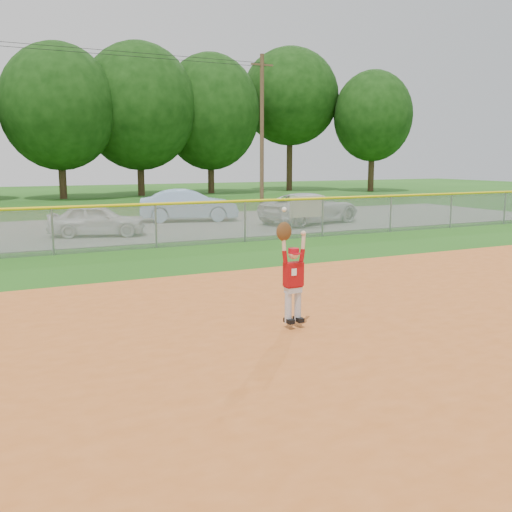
{
  "coord_description": "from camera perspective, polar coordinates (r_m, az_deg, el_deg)",
  "views": [
    {
      "loc": [
        -5.35,
        -8.78,
        3.0
      ],
      "look_at": [
        -0.48,
        1.24,
        1.1
      ],
      "focal_mm": 40.0,
      "sensor_mm": 36.0,
      "label": 1
    }
  ],
  "objects": [
    {
      "name": "outfield_fence",
      "position": [
        19.64,
        -9.99,
        3.33
      ],
      "size": [
        40.06,
        0.1,
        1.55
      ],
      "color": "gray",
      "rests_on": "ground"
    },
    {
      "name": "ballplayer",
      "position": [
        9.99,
        3.62,
        -1.7
      ],
      "size": [
        0.59,
        0.26,
        2.05
      ],
      "color": "silver",
      "rests_on": "ground"
    },
    {
      "name": "car_white_b",
      "position": [
        26.93,
        5.47,
        4.8
      ],
      "size": [
        5.52,
        3.59,
        1.41
      ],
      "primitive_type": "imported",
      "rotation": [
        0.0,
        0.0,
        1.84
      ],
      "color": "silver",
      "rests_on": "parking_strip"
    },
    {
      "name": "clay_infield",
      "position": [
        8.42,
        16.06,
        -11.44
      ],
      "size": [
        24.0,
        16.0,
        0.04
      ],
      "primitive_type": "cube",
      "color": "#C35E23",
      "rests_on": "ground"
    },
    {
      "name": "ground",
      "position": [
        10.71,
        5.24,
        -6.63
      ],
      "size": [
        120.0,
        120.0,
        0.0
      ],
      "primitive_type": "plane",
      "color": "#1F5513",
      "rests_on": "ground"
    },
    {
      "name": "parking_strip",
      "position": [
        25.52,
        -13.66,
        2.68
      ],
      "size": [
        44.0,
        10.0,
        0.03
      ],
      "primitive_type": "cube",
      "color": "slate",
      "rests_on": "ground"
    },
    {
      "name": "power_lines",
      "position": [
        31.47,
        -14.6,
        12.42
      ],
      "size": [
        19.4,
        0.24,
        9.0
      ],
      "color": "#4C3823",
      "rests_on": "ground"
    },
    {
      "name": "tree_line",
      "position": [
        47.32,
        -18.77,
        14.66
      ],
      "size": [
        62.37,
        13.0,
        14.43
      ],
      "color": "#422D1C",
      "rests_on": "ground"
    },
    {
      "name": "car_white_a",
      "position": [
        23.11,
        -15.61,
        3.49
      ],
      "size": [
        3.95,
        2.51,
        1.25
      ],
      "primitive_type": "imported",
      "rotation": [
        0.0,
        0.0,
        1.27
      ],
      "color": "white",
      "rests_on": "parking_strip"
    },
    {
      "name": "car_blue",
      "position": [
        27.84,
        -6.74,
        5.06
      ],
      "size": [
        4.92,
        2.79,
        1.53
      ],
      "primitive_type": "imported",
      "rotation": [
        0.0,
        0.0,
        1.31
      ],
      "color": "#98BCE3",
      "rests_on": "parking_strip"
    },
    {
      "name": "sponsor_sign",
      "position": [
        24.49,
        5.12,
        4.85
      ],
      "size": [
        1.63,
        0.12,
        1.45
      ],
      "color": "gray",
      "rests_on": "ground"
    }
  ]
}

